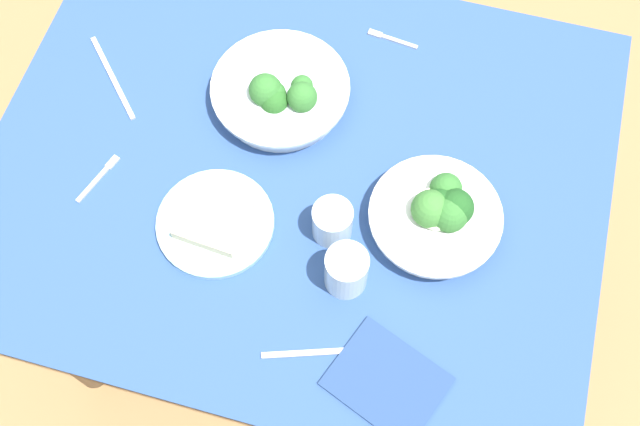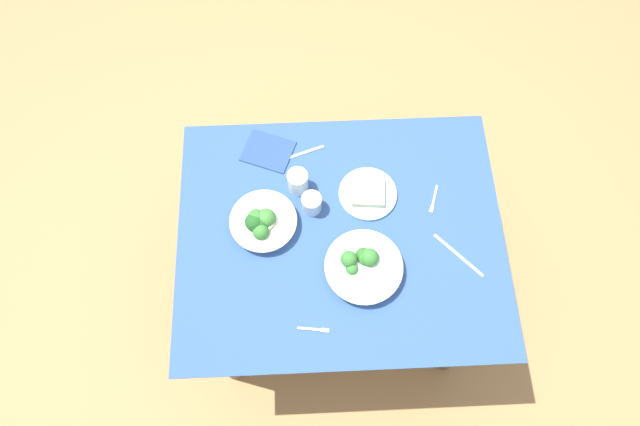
# 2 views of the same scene
# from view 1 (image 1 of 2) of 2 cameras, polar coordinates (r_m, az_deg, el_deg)

# --- Properties ---
(ground_plane) EXTENTS (6.00, 6.00, 0.00)m
(ground_plane) POSITION_cam_1_polar(r_m,az_deg,el_deg) (2.07, -1.25, -6.12)
(ground_plane) COLOR #9E7547
(dining_table) EXTENTS (1.14, 0.93, 0.74)m
(dining_table) POSITION_cam_1_polar(r_m,az_deg,el_deg) (1.51, -1.70, 1.21)
(dining_table) COLOR #2D4C84
(dining_table) RESTS_ON ground_plane
(broccoli_bowl_far) EXTENTS (0.23, 0.23, 0.09)m
(broccoli_bowl_far) POSITION_cam_1_polar(r_m,az_deg,el_deg) (1.32, 8.97, -0.06)
(broccoli_bowl_far) COLOR white
(broccoli_bowl_far) RESTS_ON dining_table
(broccoli_bowl_near) EXTENTS (0.26, 0.26, 0.09)m
(broccoli_bowl_near) POSITION_cam_1_polar(r_m,az_deg,el_deg) (1.44, -3.02, 9.08)
(broccoli_bowl_near) COLOR white
(broccoli_bowl_near) RESTS_ON dining_table
(bread_side_plate) EXTENTS (0.21, 0.21, 0.04)m
(bread_side_plate) POSITION_cam_1_polar(r_m,az_deg,el_deg) (1.34, -7.99, -0.64)
(bread_side_plate) COLOR #99C6D1
(bread_side_plate) RESTS_ON dining_table
(water_glass_center) EXTENTS (0.07, 0.07, 0.09)m
(water_glass_center) POSITION_cam_1_polar(r_m,az_deg,el_deg) (1.26, 2.01, -4.38)
(water_glass_center) COLOR silver
(water_glass_center) RESTS_ON dining_table
(water_glass_side) EXTENTS (0.07, 0.07, 0.08)m
(water_glass_side) POSITION_cam_1_polar(r_m,az_deg,el_deg) (1.30, 0.94, -0.68)
(water_glass_side) COLOR silver
(water_glass_side) RESTS_ON dining_table
(fork_by_far_bowl) EXTENTS (0.11, 0.02, 0.00)m
(fork_by_far_bowl) POSITION_cam_1_polar(r_m,az_deg,el_deg) (1.55, 5.36, 13.04)
(fork_by_far_bowl) COLOR #B7B7BC
(fork_by_far_bowl) RESTS_ON dining_table
(fork_by_near_bowl) EXTENTS (0.05, 0.11, 0.00)m
(fork_by_near_bowl) POSITION_cam_1_polar(r_m,az_deg,el_deg) (1.44, -16.39, 2.67)
(fork_by_near_bowl) COLOR #B7B7BC
(fork_by_near_bowl) RESTS_ON dining_table
(table_knife_left) EXTENTS (0.15, 0.16, 0.00)m
(table_knife_left) POSITION_cam_1_polar(r_m,az_deg,el_deg) (1.55, -15.48, 9.90)
(table_knife_left) COLOR #B7B7BC
(table_knife_left) RESTS_ON dining_table
(table_knife_right) EXTENTS (0.20, 0.07, 0.00)m
(table_knife_right) POSITION_cam_1_polar(r_m,az_deg,el_deg) (1.26, 0.20, -10.52)
(table_knife_right) COLOR #B7B7BC
(table_knife_right) RESTS_ON dining_table
(napkin_folded_upper) EXTENTS (0.22, 0.20, 0.01)m
(napkin_folded_upper) POSITION_cam_1_polar(r_m,az_deg,el_deg) (1.26, 5.10, -12.61)
(napkin_folded_upper) COLOR navy
(napkin_folded_upper) RESTS_ON dining_table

